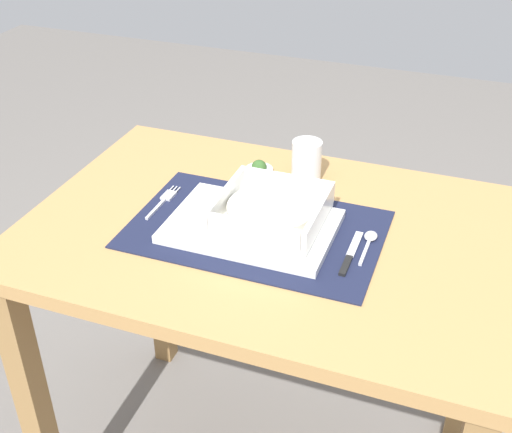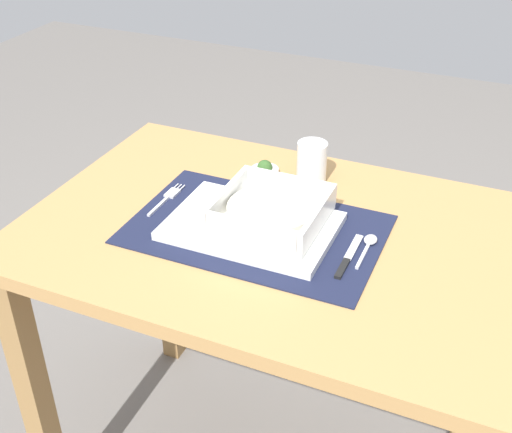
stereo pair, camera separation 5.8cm
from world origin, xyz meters
TOP-DOWN VIEW (x-y plane):
  - dining_table at (0.00, 0.00)m, footprint 0.94×0.65m
  - placemat at (-0.03, -0.02)m, footprint 0.48×0.30m
  - serving_plate at (-0.03, -0.02)m, footprint 0.31×0.21m
  - porridge_bowl at (0.00, -0.01)m, footprint 0.19×0.19m
  - fork at (-0.24, 0.01)m, footprint 0.02×0.13m
  - spoon at (0.19, 0.01)m, footprint 0.02×0.11m
  - butter_knife at (0.16, -0.05)m, footprint 0.01×0.14m
  - drinking_glass at (0.01, 0.20)m, footprint 0.06×0.06m
  - condiment_saucer at (-0.10, 0.19)m, footprint 0.06×0.06m

SIDE VIEW (x-z plane):
  - dining_table at x=0.00m, z-range 0.25..0.98m
  - placemat at x=-0.03m, z-range 0.73..0.73m
  - fork at x=-0.24m, z-range 0.73..0.74m
  - butter_knife at x=0.16m, z-range 0.73..0.74m
  - spoon at x=0.19m, z-range 0.73..0.74m
  - condiment_saucer at x=-0.10m, z-range 0.72..0.75m
  - serving_plate at x=-0.03m, z-range 0.73..0.75m
  - porridge_bowl at x=0.00m, z-range 0.74..0.79m
  - drinking_glass at x=0.01m, z-range 0.72..0.81m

